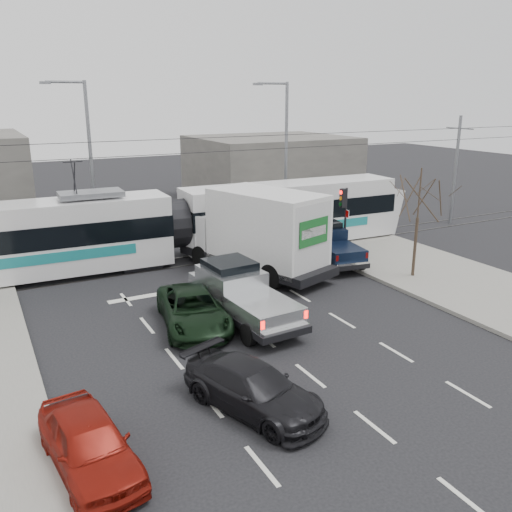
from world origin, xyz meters
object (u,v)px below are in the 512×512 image
street_lamp_near (284,148)px  green_car (193,309)px  bare_tree (419,198)px  traffic_signal (344,208)px  dark_car (253,388)px  navy_pickup (328,243)px  box_truck (256,232)px  red_car (89,443)px  street_lamp_far (87,154)px  silver_pickup (240,292)px  tram (175,225)px

street_lamp_near → green_car: bearing=-132.3°
bare_tree → traffic_signal: bearing=105.8°
street_lamp_near → dark_car: 21.61m
navy_pickup → dark_car: (-9.63, -10.25, -0.36)m
box_truck → red_car: bearing=-150.6°
dark_car → street_lamp_far: bearing=71.0°
street_lamp_near → silver_pickup: street_lamp_near is taller
navy_pickup → tram: bearing=158.6°
tram → street_lamp_far: bearing=119.9°
navy_pickup → dark_car: navy_pickup is taller
bare_tree → tram: (-8.80, 7.91, -1.91)m
bare_tree → navy_pickup: 5.25m
navy_pickup → red_car: 17.67m
bare_tree → street_lamp_far: bearing=131.1°
bare_tree → box_truck: bare_tree is taller
bare_tree → dark_car: bearing=-151.6°
box_truck → navy_pickup: bearing=-22.2°
dark_car → bare_tree: bearing=9.1°
tram → red_car: size_ratio=6.57×
red_car → traffic_signal: bearing=29.3°
bare_tree → box_truck: size_ratio=0.59×
street_lamp_near → red_car: (-15.81, -18.27, -4.44)m
traffic_signal → red_car: (-14.97, -10.77, -2.06)m
street_lamp_near → green_car: (-10.79, -11.88, -4.44)m
bare_tree → silver_pickup: bearing=-177.0°
traffic_signal → box_truck: bearing=177.3°
red_car → tram: bearing=57.2°
tram → box_truck: tram is taller
silver_pickup → dark_car: silver_pickup is taller
bare_tree → silver_pickup: 9.64m
tram → silver_pickup: tram is taller
silver_pickup → navy_pickup: size_ratio=1.18×
street_lamp_near → dark_car: bearing=-122.6°
bare_tree → red_car: (-16.10, -6.77, -3.12)m
street_lamp_far → box_truck: bearing=-58.2°
street_lamp_near → tram: bearing=-157.2°
tram → box_truck: size_ratio=3.08×
traffic_signal → tram: bearing=153.0°
green_car → red_car: size_ratio=1.22×
street_lamp_far → navy_pickup: bearing=-44.5°
navy_pickup → green_car: navy_pickup is taller
tram → box_truck: bearing=-51.4°
street_lamp_near → street_lamp_far: bearing=170.1°
street_lamp_near → green_car: street_lamp_near is taller
traffic_signal → silver_pickup: bearing=-151.1°
traffic_signal → dark_car: (-10.56, -10.31, -2.10)m
tram → dark_car: bearing=-99.7°
street_lamp_far → red_car: street_lamp_far is taller
green_car → red_car: red_car is taller
box_truck → green_car: box_truck is taller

